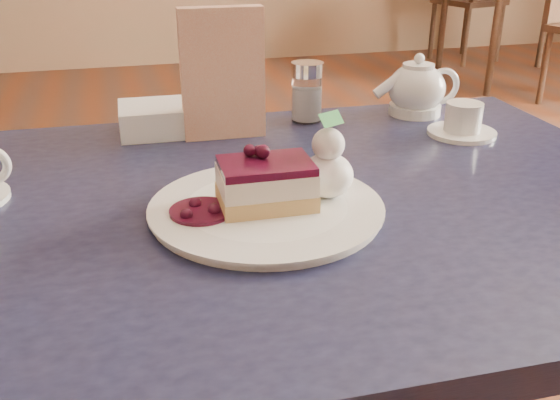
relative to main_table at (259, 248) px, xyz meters
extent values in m
cube|color=#202341|center=(0.00, 0.00, 0.06)|extent=(1.26, 0.86, 0.04)
cylinder|color=#41271D|center=(0.57, 0.34, -0.33)|extent=(0.05, 0.05, 0.73)
cylinder|color=white|center=(0.00, -0.05, 0.09)|extent=(0.31, 0.31, 0.01)
cube|color=tan|center=(0.00, -0.05, 0.10)|extent=(0.13, 0.09, 0.02)
cube|color=silver|center=(0.00, -0.05, 0.13)|extent=(0.12, 0.09, 0.03)
cube|color=#4B0B23|center=(0.00, -0.05, 0.15)|extent=(0.12, 0.09, 0.01)
ellipsoid|color=white|center=(0.09, -0.04, 0.12)|extent=(0.07, 0.07, 0.06)
cylinder|color=#4B0B23|center=(-0.09, -0.05, 0.10)|extent=(0.08, 0.08, 0.01)
cylinder|color=white|center=(0.42, 0.18, 0.09)|extent=(0.12, 0.12, 0.01)
cylinder|color=white|center=(0.42, 0.18, 0.11)|extent=(0.07, 0.07, 0.05)
ellipsoid|color=white|center=(0.40, 0.32, 0.13)|extent=(0.11, 0.11, 0.10)
cylinder|color=white|center=(0.40, 0.32, 0.18)|extent=(0.06, 0.06, 0.01)
cylinder|color=white|center=(0.32, 0.32, 0.13)|extent=(0.06, 0.02, 0.05)
cube|color=beige|center=(0.00, 0.28, 0.19)|extent=(0.15, 0.03, 0.23)
cylinder|color=white|center=(0.18, 0.34, 0.12)|extent=(0.06, 0.06, 0.09)
cylinder|color=silver|center=(0.18, 0.34, 0.18)|extent=(0.06, 0.06, 0.03)
cube|color=white|center=(-0.12, 0.34, 0.11)|extent=(0.13, 0.13, 0.05)
cylinder|color=#41271D|center=(2.34, 2.96, -0.30)|extent=(0.05, 0.05, 0.78)
cylinder|color=#41271D|center=(2.34, 3.66, -0.30)|extent=(0.05, 0.05, 0.78)
cylinder|color=#41271D|center=(3.26, 3.66, -0.30)|extent=(0.05, 0.05, 0.78)
camera|label=1|loc=(-0.18, -0.78, 0.44)|focal=40.00mm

